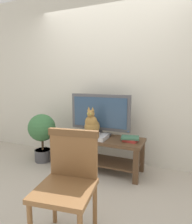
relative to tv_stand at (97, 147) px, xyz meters
name	(u,v)px	position (x,y,z in m)	size (l,w,h in m)	color
ground_plane	(80,191)	(0.05, -0.65, -0.35)	(12.00, 12.00, 0.00)	#ADA393
back_wall	(112,76)	(0.05, 0.50, 1.05)	(7.00, 0.12, 2.80)	beige
tv_stand	(97,147)	(0.00, 0.00, 0.00)	(1.36, 0.49, 0.50)	#513823
tv	(100,114)	(0.00, 0.10, 0.48)	(0.93, 0.20, 0.63)	#4C4C51
media_box	(92,136)	(-0.05, -0.09, 0.18)	(0.44, 0.28, 0.06)	#BCBCC1
cat	(92,124)	(-0.04, -0.10, 0.36)	(0.22, 0.32, 0.41)	olive
wooden_chair	(69,177)	(0.29, -1.30, 0.19)	(0.52, 0.52, 0.92)	brown
book_stack	(130,139)	(0.50, -0.01, 0.18)	(0.27, 0.22, 0.07)	#B2332D
potted_plant	(42,132)	(-0.96, -0.07, 0.15)	(0.44, 0.44, 0.79)	#47474C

